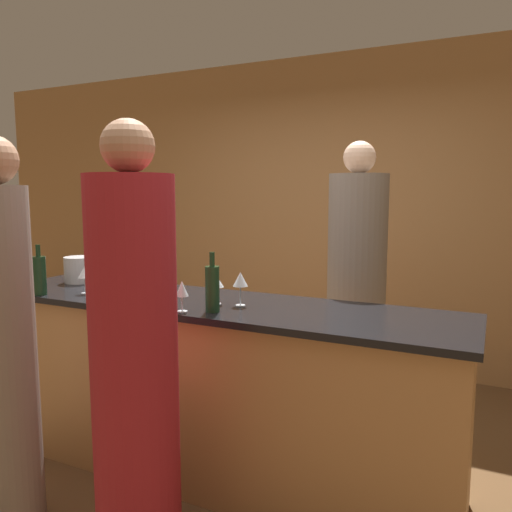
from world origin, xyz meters
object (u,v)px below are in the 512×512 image
object	(u,v)px
guest_1	(135,362)
wine_bottle_2	(39,275)
guest_0	(4,344)
ice_bucket	(80,269)
wine_bottle_1	(106,269)
wine_bottle_0	(212,288)
bartender	(356,303)

from	to	relation	value
guest_1	wine_bottle_2	size ratio (longest dim) A/B	6.41
guest_0	ice_bucket	bearing A→B (deg)	115.33
guest_1	wine_bottle_1	distance (m)	1.22
guest_0	ice_bucket	size ratio (longest dim) A/B	9.37
wine_bottle_0	ice_bucket	bearing A→B (deg)	164.70
bartender	ice_bucket	world-z (taller)	bartender
bartender	guest_0	xyz separation A→B (m)	(-1.25, -1.57, 0.00)
wine_bottle_1	wine_bottle_2	world-z (taller)	wine_bottle_2
bartender	ice_bucket	size ratio (longest dim) A/B	9.68
wine_bottle_0	wine_bottle_2	xyz separation A→B (m)	(-1.11, -0.08, -0.00)
wine_bottle_1	wine_bottle_2	xyz separation A→B (m)	(-0.13, -0.40, 0.02)
guest_0	wine_bottle_0	xyz separation A→B (m)	(0.78, 0.57, 0.23)
bartender	ice_bucket	bearing A→B (deg)	21.63
wine_bottle_0	ice_bucket	distance (m)	1.26
bartender	wine_bottle_1	xyz separation A→B (m)	(-1.45, -0.67, 0.22)
wine_bottle_2	guest_1	bearing A→B (deg)	-21.93
ice_bucket	wine_bottle_0	bearing A→B (deg)	-15.30
wine_bottle_1	wine_bottle_2	bearing A→B (deg)	-108.16
wine_bottle_0	ice_bucket	size ratio (longest dim) A/B	1.52
bartender	wine_bottle_1	size ratio (longest dim) A/B	7.31
guest_1	ice_bucket	size ratio (longest dim) A/B	9.57
wine_bottle_2	guest_0	bearing A→B (deg)	-56.58
wine_bottle_1	guest_0	bearing A→B (deg)	-77.67
bartender	wine_bottle_0	xyz separation A→B (m)	(-0.47, -1.00, 0.23)
guest_0	ice_bucket	xyz separation A→B (m)	(-0.43, 0.91, 0.20)
guest_0	wine_bottle_0	distance (m)	1.00
wine_bottle_1	wine_bottle_0	bearing A→B (deg)	-18.44
wine_bottle_1	ice_bucket	world-z (taller)	wine_bottle_1
guest_1	ice_bucket	bearing A→B (deg)	143.82
guest_1	wine_bottle_0	bearing A→B (deg)	78.82
guest_0	wine_bottle_1	size ratio (longest dim) A/B	7.08
wine_bottle_0	wine_bottle_2	world-z (taller)	wine_bottle_0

